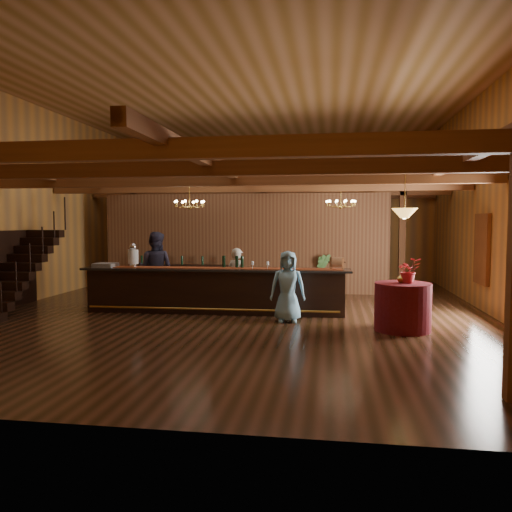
# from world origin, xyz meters

# --- Properties ---
(floor) EXTENTS (14.00, 14.00, 0.00)m
(floor) POSITION_xyz_m (0.00, 0.00, 0.00)
(floor) COLOR #4A291A
(floor) RESTS_ON ground
(ceiling) EXTENTS (14.00, 14.00, 0.00)m
(ceiling) POSITION_xyz_m (0.00, 0.00, 5.50)
(ceiling) COLOR #AE794D
(ceiling) RESTS_ON wall_back
(wall_back) EXTENTS (12.00, 0.10, 5.50)m
(wall_back) POSITION_xyz_m (0.00, 7.00, 2.75)
(wall_back) COLOR #BA7B31
(wall_back) RESTS_ON floor
(wall_front) EXTENTS (12.00, 0.10, 5.50)m
(wall_front) POSITION_xyz_m (0.00, -7.00, 2.75)
(wall_front) COLOR #BA7B31
(wall_front) RESTS_ON floor
(wall_left) EXTENTS (0.10, 14.00, 5.50)m
(wall_left) POSITION_xyz_m (-6.00, 0.00, 2.75)
(wall_left) COLOR #BA7B31
(wall_left) RESTS_ON floor
(wall_right) EXTENTS (0.10, 14.00, 5.50)m
(wall_right) POSITION_xyz_m (6.00, 0.00, 2.75)
(wall_right) COLOR #BA7B31
(wall_right) RESTS_ON floor
(beam_grid) EXTENTS (11.90, 13.90, 0.39)m
(beam_grid) POSITION_xyz_m (0.00, 0.51, 3.24)
(beam_grid) COLOR brown
(beam_grid) RESTS_ON wall_left
(support_posts) EXTENTS (9.20, 10.20, 3.20)m
(support_posts) POSITION_xyz_m (0.00, -0.50, 1.60)
(support_posts) COLOR brown
(support_posts) RESTS_ON floor
(partition_wall) EXTENTS (9.00, 0.18, 3.10)m
(partition_wall) POSITION_xyz_m (-0.50, 3.50, 1.55)
(partition_wall) COLOR brown
(partition_wall) RESTS_ON floor
(window_right_back) EXTENTS (0.12, 1.05, 1.75)m
(window_right_back) POSITION_xyz_m (5.95, 1.00, 1.55)
(window_right_back) COLOR white
(window_right_back) RESTS_ON wall_right
(staircase) EXTENTS (1.00, 2.80, 2.00)m
(staircase) POSITION_xyz_m (-5.45, -0.74, 1.00)
(staircase) COLOR black
(staircase) RESTS_ON floor
(backroom_boxes) EXTENTS (4.10, 0.60, 1.10)m
(backroom_boxes) POSITION_xyz_m (-0.29, 5.50, 0.53)
(backroom_boxes) COLOR black
(backroom_boxes) RESTS_ON floor
(tasting_bar) EXTENTS (6.58, 1.00, 1.11)m
(tasting_bar) POSITION_xyz_m (-0.56, -0.18, 0.56)
(tasting_bar) COLOR black
(tasting_bar) RESTS_ON floor
(beverage_dispenser) EXTENTS (0.26, 0.26, 0.60)m
(beverage_dispenser) POSITION_xyz_m (-2.65, -0.18, 1.38)
(beverage_dispenser) COLOR silver
(beverage_dispenser) RESTS_ON tasting_bar
(glass_rack_tray) EXTENTS (0.50, 0.50, 0.10)m
(glass_rack_tray) POSITION_xyz_m (-3.33, -0.30, 1.14)
(glass_rack_tray) COLOR gray
(glass_rack_tray) RESTS_ON tasting_bar
(raffle_drum) EXTENTS (0.34, 0.24, 0.30)m
(raffle_drum) POSITION_xyz_m (2.38, -0.16, 1.27)
(raffle_drum) COLOR #98613D
(raffle_drum) RESTS_ON tasting_bar
(bar_bottle_0) EXTENTS (0.07, 0.07, 0.30)m
(bar_bottle_0) POSITION_xyz_m (-0.36, -0.05, 1.24)
(bar_bottle_0) COLOR black
(bar_bottle_0) RESTS_ON tasting_bar
(bar_bottle_1) EXTENTS (0.07, 0.07, 0.30)m
(bar_bottle_1) POSITION_xyz_m (-0.04, -0.04, 1.24)
(bar_bottle_1) COLOR black
(bar_bottle_1) RESTS_ON tasting_bar
(bar_bottle_2) EXTENTS (0.07, 0.07, 0.30)m
(bar_bottle_2) POSITION_xyz_m (0.09, -0.04, 1.24)
(bar_bottle_2) COLOR black
(bar_bottle_2) RESTS_ON tasting_bar
(backbar_shelf) EXTENTS (3.10, 0.74, 0.86)m
(backbar_shelf) POSITION_xyz_m (-2.42, 3.20, 0.43)
(backbar_shelf) COLOR black
(backbar_shelf) RESTS_ON floor
(round_table) EXTENTS (1.13, 1.13, 0.98)m
(round_table) POSITION_xyz_m (3.70, -1.58, 0.49)
(round_table) COLOR #5A0A0E
(round_table) RESTS_ON floor
(chandelier_left) EXTENTS (0.80, 0.80, 0.66)m
(chandelier_left) POSITION_xyz_m (-1.47, 0.82, 2.70)
(chandelier_left) COLOR gold
(chandelier_left) RESTS_ON beam_grid
(chandelier_right) EXTENTS (0.80, 0.80, 0.62)m
(chandelier_right) POSITION_xyz_m (2.50, 2.02, 2.73)
(chandelier_right) COLOR gold
(chandelier_right) RESTS_ON beam_grid
(pendant_lamp) EXTENTS (0.52, 0.52, 0.90)m
(pendant_lamp) POSITION_xyz_m (3.70, -1.58, 2.40)
(pendant_lamp) COLOR gold
(pendant_lamp) RESTS_ON beam_grid
(bartender) EXTENTS (0.67, 0.57, 1.56)m
(bartender) POSITION_xyz_m (-0.13, 0.48, 0.78)
(bartender) COLOR beige
(bartender) RESTS_ON floor
(staff_second) EXTENTS (0.97, 0.77, 1.96)m
(staff_second) POSITION_xyz_m (-2.36, 0.61, 0.98)
(staff_second) COLOR #2C2A3E
(staff_second) RESTS_ON floor
(guest) EXTENTS (0.81, 0.56, 1.59)m
(guest) POSITION_xyz_m (1.30, -1.05, 0.79)
(guest) COLOR #80BDDF
(guest) RESTS_ON floor
(floor_plant) EXTENTS (0.72, 0.61, 1.23)m
(floor_plant) POSITION_xyz_m (1.97, 3.47, 0.62)
(floor_plant) COLOR #3A642D
(floor_plant) RESTS_ON floor
(table_flowers) EXTENTS (0.57, 0.53, 0.52)m
(table_flowers) POSITION_xyz_m (3.80, -1.57, 1.24)
(table_flowers) COLOR #B22329
(table_flowers) RESTS_ON round_table
(table_vase) EXTENTS (0.20, 0.20, 0.33)m
(table_vase) POSITION_xyz_m (3.68, -1.55, 1.15)
(table_vase) COLOR gold
(table_vase) RESTS_ON round_table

